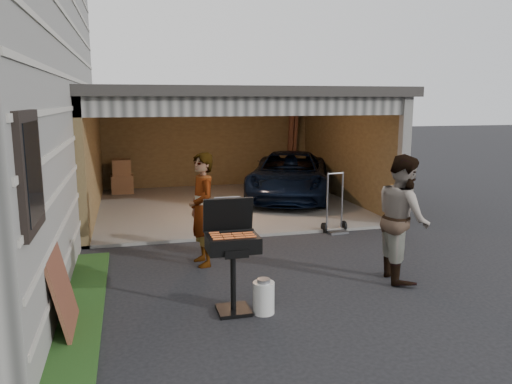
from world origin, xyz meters
TOP-DOWN VIEW (x-y plane):
  - ground at (0.00, 0.00)m, footprint 80.00×80.00m
  - groundcover_strip at (-2.25, -1.00)m, footprint 0.50×8.00m
  - garage at (0.76, 6.79)m, footprint 6.80×6.30m
  - minivan at (2.54, 6.90)m, footprint 3.49×4.79m
  - woman at (-0.50, 2.15)m, footprint 0.54×0.73m
  - man at (2.26, 0.77)m, footprint 0.86×1.02m
  - bbq_grill at (-0.41, 0.24)m, footprint 0.64×0.56m
  - propane_tank at (-0.05, 0.08)m, footprint 0.28×0.28m
  - plywood_panel at (-2.40, 0.13)m, footprint 0.25×0.90m
  - hand_truck at (2.39, 3.48)m, footprint 0.52×0.41m

SIDE VIEW (x-z plane):
  - ground at x=0.00m, z-range 0.00..0.00m
  - groundcover_strip at x=-2.25m, z-range 0.00..0.06m
  - propane_tank at x=-0.05m, z-range 0.00..0.41m
  - hand_truck at x=2.39m, z-range -0.38..0.85m
  - plywood_panel at x=-2.40m, z-range 0.00..1.00m
  - minivan at x=2.54m, z-range 0.00..1.21m
  - bbq_grill at x=-0.41m, z-range 0.14..1.56m
  - woman at x=-0.50m, z-range 0.00..1.83m
  - man at x=2.26m, z-range 0.00..1.87m
  - garage at x=0.76m, z-range 0.42..3.32m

